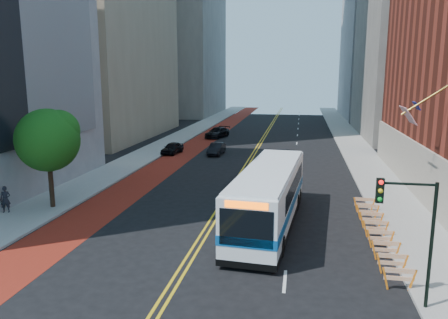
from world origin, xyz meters
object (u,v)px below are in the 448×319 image
street_tree (49,138)px  car_c (217,133)px  car_b (216,149)px  transit_bus (269,196)px  pedestrian (5,199)px  car_a (172,148)px  traffic_signal (409,218)px

street_tree → car_c: 35.84m
car_b → car_c: 13.58m
transit_bus → car_b: 24.11m
street_tree → pedestrian: bearing=-143.8°
pedestrian → car_a: bearing=59.0°
car_b → traffic_signal: bearing=-64.4°
car_c → pedestrian: bearing=-84.8°
car_c → pedestrian: size_ratio=2.90×
car_a → transit_bus: bearing=-52.8°
street_tree → car_c: size_ratio=1.33×
car_a → car_b: 5.16m
street_tree → car_b: 23.44m
transit_bus → car_b: transit_bus is taller
traffic_signal → car_c: bearing=109.7°
pedestrian → traffic_signal: bearing=-39.3°
street_tree → pedestrian: street_tree is taller
pedestrian → car_c: bearing=58.8°
street_tree → transit_bus: 15.11m
car_c → car_b: bearing=-63.6°
traffic_signal → car_b: (-13.56, 31.49, -3.07)m
transit_bus → car_c: transit_bus is taller
transit_bus → street_tree: bearing=-178.7°
transit_bus → car_a: (-12.84, 22.52, -1.24)m
car_b → pedestrian: (-9.45, -23.66, 0.37)m
car_c → traffic_signal: bearing=-54.4°
traffic_signal → pedestrian: size_ratio=2.91×
traffic_signal → car_c: (-16.04, 44.85, -2.99)m
traffic_signal → car_c: 47.72m
traffic_signal → pedestrian: bearing=161.2°
transit_bus → car_b: size_ratio=3.37×
traffic_signal → transit_bus: (-5.87, 8.67, -1.83)m
traffic_signal → car_a: 36.50m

